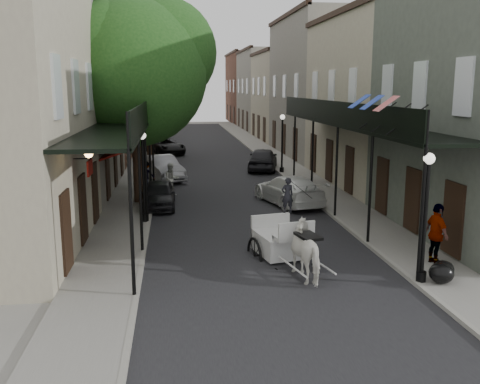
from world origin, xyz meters
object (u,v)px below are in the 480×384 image
object	(u,v)px
tree_far	(153,83)
pedestrian_walking	(171,179)
lamppost_right_far	(282,142)
lamppost_right_near	(425,216)
car_right_far	(263,159)
car_left_near	(159,194)
pedestrian_sidewalk_right	(437,234)
horse	(309,251)
lamppost_left	(144,175)
car_left_mid	(162,168)
tree_near	(143,67)
car_right_near	(289,190)
carriage	(276,222)
pedestrian_sidewalk_left	(146,175)
car_left_far	(165,146)

from	to	relation	value
tree_far	pedestrian_walking	size ratio (longest dim) A/B	5.10
lamppost_right_far	lamppost_right_near	bearing A→B (deg)	-90.00
lamppost_right_near	car_right_far	size ratio (longest dim) A/B	0.81
pedestrian_walking	car_left_near	distance (m)	2.91
pedestrian_sidewalk_right	car_left_near	world-z (taller)	pedestrian_sidewalk_right
lamppost_right_near	lamppost_right_far	xyz separation A→B (m)	(0.00, 20.00, 0.00)
lamppost_right_far	pedestrian_walking	xyz separation A→B (m)	(-7.11, -6.16, -1.21)
tree_far	horse	distance (m)	26.21
lamppost_left	car_left_mid	xyz separation A→B (m)	(0.50, 10.55, -1.31)
lamppost_right_near	tree_near	bearing A→B (deg)	124.27
car_left_near	car_left_mid	xyz separation A→B (m)	(0.00, 7.55, 0.11)
lamppost_right_near	car_left_mid	world-z (taller)	lamppost_right_near
pedestrian_walking	car_right_near	world-z (taller)	pedestrian_walking
car_right_far	horse	bearing A→B (deg)	97.23
lamppost_right_near	car_left_near	xyz separation A→B (m)	(-7.70, 11.00, -1.41)
lamppost_right_far	carriage	xyz separation A→B (m)	(-3.57, -16.46, -0.97)
car_left_near	car_right_far	bearing A→B (deg)	57.86
carriage	pedestrian_walking	distance (m)	10.90
tree_near	pedestrian_sidewalk_left	size ratio (longest dim) A/B	6.56
lamppost_right_near	lamppost_left	size ratio (longest dim) A/B	1.00
tree_near	lamppost_right_near	size ratio (longest dim) A/B	2.60
tree_far	car_right_far	xyz separation A→B (m)	(7.35, -4.62, -5.06)
lamppost_left	lamppost_right_far	world-z (taller)	same
lamppost_right_far	pedestrian_sidewalk_left	xyz separation A→B (m)	(-8.49, -4.49, -1.20)
tree_far	pedestrian_sidewalk_right	world-z (taller)	tree_far
horse	car_left_mid	size ratio (longest dim) A/B	0.44
car_right_near	lamppost_left	bearing A→B (deg)	10.13
horse	pedestrian_sidewalk_left	world-z (taller)	horse
lamppost_right_near	pedestrian_walking	bearing A→B (deg)	117.18
car_left_mid	tree_near	bearing A→B (deg)	-115.43
lamppost_right_near	pedestrian_sidewalk_left	size ratio (longest dim) A/B	2.53
tree_far	lamppost_right_far	world-z (taller)	tree_far
lamppost_left	lamppost_right_far	size ratio (longest dim) A/B	1.00
lamppost_right_far	car_left_far	xyz separation A→B (m)	(-7.70, 11.26, -1.36)
tree_near	car_left_near	distance (m)	6.00
pedestrian_sidewalk_right	car_left_far	bearing A→B (deg)	11.30
pedestrian_walking	pedestrian_sidewalk_right	bearing A→B (deg)	-77.16
lamppost_right_near	car_right_far	bearing A→B (deg)	92.63
horse	tree_far	bearing A→B (deg)	-89.85
tree_near	horse	size ratio (longest dim) A/B	4.88
pedestrian_sidewalk_right	carriage	bearing A→B (deg)	60.59
tree_near	horse	xyz separation A→B (m)	(5.26, -11.18, -5.65)
tree_near	lamppost_left	bearing A→B (deg)	-88.66
tree_far	car_right_far	distance (m)	10.05
tree_far	lamppost_right_far	bearing A→B (deg)	-36.51
lamppost_left	tree_near	bearing A→B (deg)	91.34
lamppost_right_far	car_left_mid	bearing A→B (deg)	-169.37
pedestrian_sidewalk_left	car_left_mid	size ratio (longest dim) A/B	0.33
pedestrian_walking	lamppost_right_near	bearing A→B (deg)	-83.58
lamppost_right_near	lamppost_left	distance (m)	11.46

